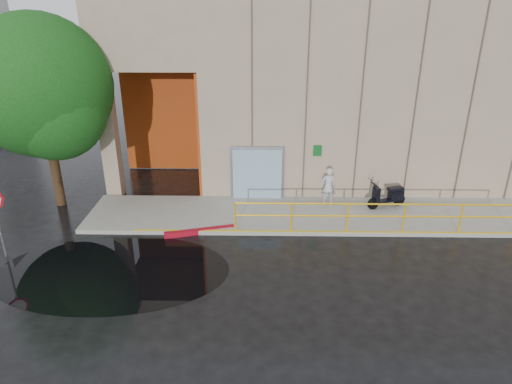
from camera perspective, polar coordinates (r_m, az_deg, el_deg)
ground at (r=13.10m, az=-1.12°, el=-11.79°), size 120.00×120.00×0.00m
sidewalk at (r=17.31m, az=12.79°, el=-2.84°), size 20.00×3.00×0.15m
building at (r=22.44m, az=13.39°, el=14.16°), size 20.00×10.17×8.00m
guardrail at (r=15.92m, az=14.76°, el=-3.01°), size 9.56×0.06×1.03m
person at (r=17.42m, az=9.02°, el=0.65°), size 0.57×0.40×1.51m
scooter at (r=17.77m, az=16.19°, el=0.26°), size 1.63×1.00×1.23m
red_curb at (r=15.84m, az=-7.08°, el=-4.92°), size 2.36×0.82×0.18m
puddle at (r=14.42m, az=-17.48°, el=-9.39°), size 7.04×4.43×0.01m
car_c at (r=29.88m, az=-27.15°, el=7.37°), size 4.50×2.25×1.26m
tree_near at (r=18.11m, az=-25.00°, el=11.22°), size 5.06×5.06×7.13m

